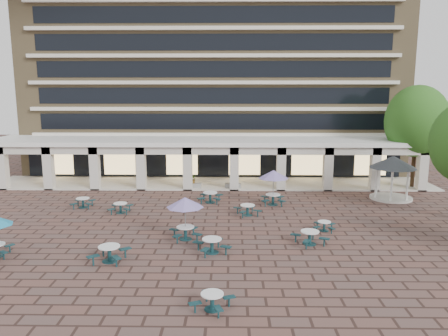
{
  "coord_description": "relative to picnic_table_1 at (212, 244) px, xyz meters",
  "views": [
    {
      "loc": [
        1.78,
        -26.36,
        9.13
      ],
      "look_at": [
        1.33,
        3.0,
        3.75
      ],
      "focal_mm": 35.0,
      "sensor_mm": 36.0,
      "label": 1
    }
  ],
  "objects": [
    {
      "name": "apartment_building",
      "position": [
        -0.74,
        28.51,
        12.1
      ],
      "size": [
        40.0,
        15.5,
        25.2
      ],
      "color": "#8D764F",
      "rests_on": "ground"
    },
    {
      "name": "picnic_table_11",
      "position": [
        4.41,
        10.34,
        1.87
      ],
      "size": [
        2.41,
        2.41,
        2.78
      ],
      "rotation": [
        0.0,
        0.0,
        -0.03
      ],
      "color": "#153840",
      "rests_on": "ground"
    },
    {
      "name": "picnic_table_2",
      "position": [
        0.29,
        -6.42,
        -0.06
      ],
      "size": [
        1.99,
        1.99,
        0.73
      ],
      "rotation": [
        0.0,
        0.0,
        -0.41
      ],
      "color": "#153840",
      "rests_on": "ground"
    },
    {
      "name": "picnic_table_13",
      "position": [
        2.28,
        7.39,
        -0.03
      ],
      "size": [
        2.09,
        2.09,
        0.79
      ],
      "rotation": [
        0.0,
        0.0,
        0.31
      ],
      "color": "#153840",
      "rests_on": "ground"
    },
    {
      "name": "gazebo",
      "position": [
        14.49,
        12.43,
        2.21
      ],
      "size": [
        3.86,
        3.86,
        3.59
      ],
      "rotation": [
        0.0,
        0.0,
        0.15
      ],
      "color": "beige",
      "rests_on": "ground"
    },
    {
      "name": "retail_arcade",
      "position": [
        -0.74,
        17.84,
        2.5
      ],
      "size": [
        42.0,
        6.6,
        4.4
      ],
      "color": "white",
      "rests_on": "ground"
    },
    {
      "name": "picnic_table_5",
      "position": [
        -5.42,
        -1.35,
        0.02
      ],
      "size": [
        2.12,
        2.12,
        0.87
      ],
      "rotation": [
        0.0,
        0.0,
        -0.13
      ],
      "color": "#153840",
      "rests_on": "ground"
    },
    {
      "name": "picnic_table_9",
      "position": [
        -0.6,
        10.95,
        0.02
      ],
      "size": [
        2.07,
        2.07,
        0.86
      ],
      "rotation": [
        0.0,
        0.0,
        -0.1
      ],
      "color": "#153840",
      "rests_on": "ground"
    },
    {
      "name": "planter_left",
      "position": [
        -2.41,
        15.94,
        0.04
      ],
      "size": [
        1.5,
        0.7,
        1.3
      ],
      "color": "gray",
      "rests_on": "ground"
    },
    {
      "name": "picnic_table_7",
      "position": [
        5.75,
        1.43,
        -0.0
      ],
      "size": [
        2.24,
        2.24,
        0.83
      ],
      "rotation": [
        0.0,
        0.0,
        0.38
      ],
      "color": "#153840",
      "rests_on": "ground"
    },
    {
      "name": "planter_right",
      "position": [
        1.27,
        15.94,
        0.09
      ],
      "size": [
        1.5,
        0.68,
        1.36
      ],
      "color": "gray",
      "rests_on": "ground"
    },
    {
      "name": "picnic_table_12",
      "position": [
        -7.13,
        7.88,
        -0.05
      ],
      "size": [
        1.72,
        1.72,
        0.75
      ],
      "rotation": [
        0.0,
        0.0,
        0.03
      ],
      "color": "#153840",
      "rests_on": "ground"
    },
    {
      "name": "picnic_table_1",
      "position": [
        0.0,
        0.0,
        0.0
      ],
      "size": [
        2.26,
        2.26,
        0.83
      ],
      "rotation": [
        0.0,
        0.0,
        0.38
      ],
      "color": "#153840",
      "rests_on": "ground"
    },
    {
      "name": "picnic_table_6",
      "position": [
        -1.71,
        2.17,
        1.74
      ],
      "size": [
        2.29,
        2.29,
        2.64
      ],
      "rotation": [
        0.0,
        0.0,
        0.26
      ],
      "color": "#153840",
      "rests_on": "ground"
    },
    {
      "name": "picnic_table_10",
      "position": [
        7.13,
        3.91,
        -0.11
      ],
      "size": [
        1.65,
        1.65,
        0.64
      ],
      "rotation": [
        0.0,
        0.0,
        -0.23
      ],
      "color": "#153840",
      "rests_on": "ground"
    },
    {
      "name": "tree_east_c",
      "position": [
        17.93,
        16.58,
        5.68
      ],
      "size": [
        5.67,
        5.67,
        9.45
      ],
      "color": "#392816",
      "rests_on": "ground"
    },
    {
      "name": "picnic_table_8",
      "position": [
        -10.41,
        9.3,
        -0.04
      ],
      "size": [
        1.76,
        1.76,
        0.76
      ],
      "rotation": [
        0.0,
        0.0,
        0.05
      ],
      "color": "#153840",
      "rests_on": "ground"
    },
    {
      "name": "ground",
      "position": [
        -0.74,
        3.04,
        -0.5
      ],
      "size": [
        120.0,
        120.0,
        0.0
      ],
      "primitive_type": "plane",
      "color": "brown",
      "rests_on": "ground"
    }
  ]
}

